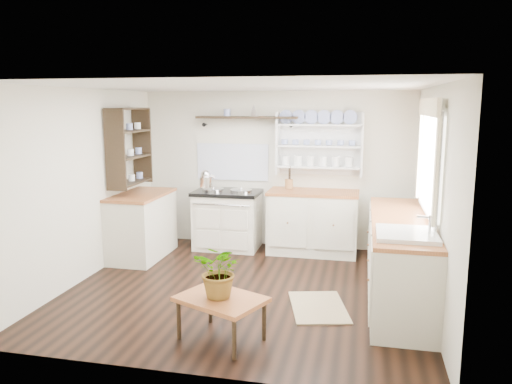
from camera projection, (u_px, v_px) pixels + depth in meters
floor at (246, 289)px, 5.78m from camera, size 4.00×3.80×0.01m
wall_back at (275, 170)px, 7.41m from camera, size 4.00×0.02×2.30m
wall_right at (433, 198)px, 5.16m from camera, size 0.02×3.80×2.30m
wall_left at (84, 185)px, 6.00m from camera, size 0.02×3.80×2.30m
ceiling at (245, 86)px, 5.38m from camera, size 4.00×3.80×0.01m
window at (429, 157)px, 5.24m from camera, size 0.08×1.55×1.22m
aga_cooker at (227, 219)px, 7.35m from camera, size 0.96×0.67×0.89m
back_cabinets at (313, 221)px, 7.11m from camera, size 1.27×0.63×0.90m
right_cabinets at (399, 258)px, 5.44m from camera, size 0.62×2.43×0.90m
belfast_sink at (406, 246)px, 4.66m from camera, size 0.55×0.60×0.45m
left_cabinets at (142, 225)px, 6.92m from camera, size 0.62×1.13×0.90m
plate_rack at (320, 143)px, 7.16m from camera, size 1.20×0.22×0.90m
high_shelf at (247, 118)px, 7.24m from camera, size 1.50×0.29×0.16m
left_shelving at (129, 146)px, 6.76m from camera, size 0.28×0.80×1.05m
kettle at (206, 179)px, 7.19m from camera, size 0.19×0.19×0.24m
utensil_crock at (289, 184)px, 7.17m from camera, size 0.12×0.12×0.13m
center_table at (221, 302)px, 4.48m from camera, size 0.90×0.79×0.40m
potted_plant at (221, 271)px, 4.43m from camera, size 0.52×0.47×0.50m
floor_rug at (318, 307)px, 5.24m from camera, size 0.74×0.96×0.02m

